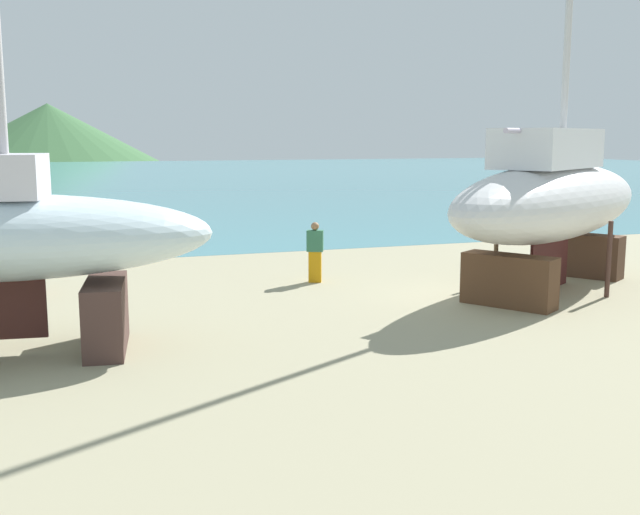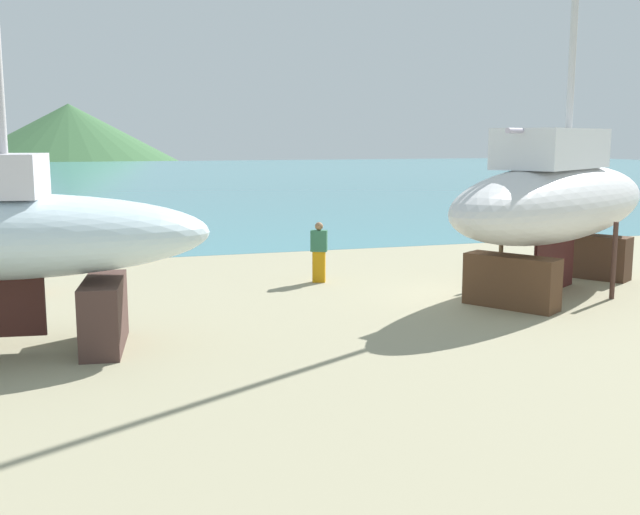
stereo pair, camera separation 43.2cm
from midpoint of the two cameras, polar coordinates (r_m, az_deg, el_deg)
name	(u,v)px [view 1 (the left image)]	position (r m, az deg, el deg)	size (l,w,h in m)	color
ground_plane	(517,312)	(17.46, 14.03, -4.07)	(42.81, 42.81, 0.00)	tan
sea_water	(162,177)	(77.99, -12.05, 6.02)	(171.25, 105.38, 0.01)	teal
headland_hill	(50,154)	(191.78, -19.90, 7.38)	(89.52, 89.52, 23.92)	#3E6A3E
sailboat_far_slipway	(552,200)	(19.91, 16.60, 4.24)	(9.69, 7.58, 16.10)	#4D3324
worker	(315,251)	(20.31, -0.99, 0.47)	(0.50, 0.40, 1.64)	orange
barrel_rust_near	(23,279)	(20.07, -22.20, -1.54)	(0.62, 0.62, 0.85)	brown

